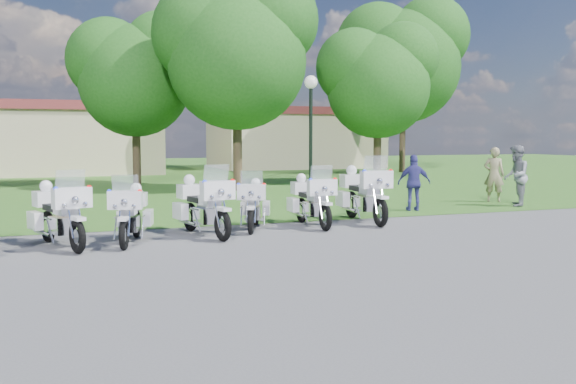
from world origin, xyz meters
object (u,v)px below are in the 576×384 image
object	(u,v)px
motorcycle_6	(363,194)
bystander_c	(414,183)
motorcycle_3	(203,205)
bystander_b	(516,176)
motorcycle_5	(311,200)
bystander_a	(494,175)
motorcycle_2	(131,213)
motorcycle_1	(59,214)
motorcycle_4	(254,204)
lamp_post	(311,107)

from	to	relation	value
motorcycle_6	bystander_c	xyz separation A→B (m)	(2.47, 1.60, 0.10)
motorcycle_3	bystander_b	bearing A→B (deg)	-178.79
motorcycle_5	bystander_a	distance (m)	8.42
bystander_a	motorcycle_3	bearing A→B (deg)	59.62
motorcycle_2	motorcycle_6	size ratio (longest dim) A/B	0.82
motorcycle_1	motorcycle_6	world-z (taller)	motorcycle_6
motorcycle_3	bystander_a	size ratio (longest dim) A/B	1.30
motorcycle_4	motorcycle_6	distance (m)	3.03
motorcycle_4	bystander_a	size ratio (longest dim) A/B	1.11
motorcycle_2	bystander_b	bearing A→B (deg)	-151.07
motorcycle_6	bystander_b	distance (m)	6.27
motorcycle_4	bystander_c	world-z (taller)	bystander_c
lamp_post	bystander_b	distance (m)	6.93
lamp_post	bystander_b	bearing A→B (deg)	-35.50
motorcycle_6	bystander_a	world-z (taller)	bystander_a
bystander_a	bystander_c	size ratio (longest dim) A/B	1.10
motorcycle_3	motorcycle_4	size ratio (longest dim) A/B	1.17
motorcycle_6	lamp_post	size ratio (longest dim) A/B	0.61
motorcycle_6	bystander_a	size ratio (longest dim) A/B	1.41
motorcycle_4	lamp_post	size ratio (longest dim) A/B	0.48
motorcycle_4	motorcycle_6	world-z (taller)	motorcycle_6
lamp_post	bystander_a	xyz separation A→B (m)	(5.55, -2.49, -2.27)
motorcycle_5	bystander_b	world-z (taller)	bystander_b
motorcycle_1	motorcycle_5	world-z (taller)	motorcycle_1
motorcycle_3	bystander_c	distance (m)	7.25
motorcycle_4	motorcycle_6	size ratio (longest dim) A/B	0.78
motorcycle_3	motorcycle_5	bearing A→B (deg)	-179.96
motorcycle_5	motorcycle_6	xyz separation A→B (m)	(1.54, 0.25, 0.09)
motorcycle_2	bystander_a	bearing A→B (deg)	-145.57
motorcycle_1	motorcycle_4	world-z (taller)	motorcycle_1
motorcycle_1	bystander_c	world-z (taller)	bystander_c
bystander_c	motorcycle_1	bearing A→B (deg)	33.75
motorcycle_3	motorcycle_5	distance (m)	2.88
motorcycle_1	bystander_b	xyz separation A→B (m)	(13.43, 2.85, 0.30)
lamp_post	bystander_c	bearing A→B (deg)	-65.09
motorcycle_3	bystander_b	size ratio (longest dim) A/B	1.24
motorcycle_4	bystander_c	bearing A→B (deg)	-139.59
motorcycle_1	motorcycle_5	distance (m)	5.92
motorcycle_5	bystander_a	size ratio (longest dim) A/B	1.24
motorcycle_5	lamp_post	distance (m)	6.56
motorcycle_2	bystander_b	world-z (taller)	bystander_b
lamp_post	bystander_a	distance (m)	6.49
motorcycle_5	motorcycle_1	bearing A→B (deg)	11.76
motorcycle_1	lamp_post	bearing A→B (deg)	-158.98
motorcycle_2	motorcycle_5	world-z (taller)	motorcycle_5
motorcycle_2	motorcycle_4	xyz separation A→B (m)	(2.95, 1.01, -0.01)
motorcycle_3	motorcycle_4	distance (m)	1.46
motorcycle_3	motorcycle_5	world-z (taller)	motorcycle_3
motorcycle_4	motorcycle_2	bearing A→B (deg)	40.46
lamp_post	motorcycle_6	bearing A→B (deg)	-97.73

